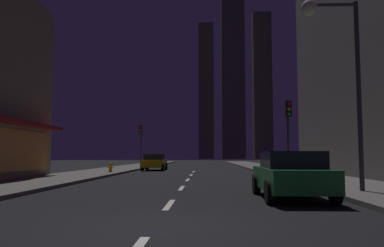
% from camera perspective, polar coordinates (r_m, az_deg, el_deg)
% --- Properties ---
extents(ground_plane, '(78.00, 136.00, 0.10)m').
position_cam_1_polar(ground_plane, '(39.21, 0.62, -6.78)').
color(ground_plane, black).
extents(sidewalk_right, '(4.00, 76.00, 0.15)m').
position_cam_1_polar(sidewalk_right, '(39.66, 10.85, -6.49)').
color(sidewalk_right, '#605E59').
rests_on(sidewalk_right, ground).
extents(sidewalk_left, '(4.00, 76.00, 0.15)m').
position_cam_1_polar(sidewalk_left, '(40.00, -9.52, -6.50)').
color(sidewalk_left, '#605E59').
rests_on(sidewalk_left, ground).
extents(lane_marking_center, '(0.16, 28.20, 0.01)m').
position_cam_1_polar(lane_marking_center, '(18.25, -1.05, -8.92)').
color(lane_marking_center, silver).
rests_on(lane_marking_center, ground).
extents(skyscraper_distant_tall, '(5.95, 6.23, 53.83)m').
position_cam_1_polar(skyscraper_distant_tall, '(152.74, 2.11, 4.88)').
color(skyscraper_distant_tall, '#635E4A').
rests_on(skyscraper_distant_tall, ground).
extents(skyscraper_distant_mid, '(8.63, 6.34, 74.52)m').
position_cam_1_polar(skyscraper_distant_mid, '(148.35, 6.10, 9.28)').
color(skyscraper_distant_mid, '#5D5846').
rests_on(skyscraper_distant_mid, ground).
extents(skyscraper_distant_short, '(7.59, 5.81, 60.88)m').
position_cam_1_polar(skyscraper_distant_short, '(162.29, 10.40, 5.64)').
color(skyscraper_distant_short, brown).
rests_on(skyscraper_distant_short, ground).
extents(car_parked_near, '(1.98, 4.24, 1.45)m').
position_cam_1_polar(car_parked_near, '(12.24, 14.53, -7.36)').
color(car_parked_near, '#1E722D').
rests_on(car_parked_near, ground).
extents(car_parked_far, '(1.98, 4.24, 1.45)m').
position_cam_1_polar(car_parked_far, '(34.53, -5.60, -5.72)').
color(car_parked_far, gold).
rests_on(car_parked_far, ground).
extents(fire_hydrant_far_left, '(0.42, 0.30, 0.65)m').
position_cam_1_polar(fire_hydrant_far_left, '(28.41, -12.04, -6.42)').
color(fire_hydrant_far_left, gold).
rests_on(fire_hydrant_far_left, sidewalk_left).
extents(traffic_light_near_right, '(0.32, 0.48, 4.20)m').
position_cam_1_polar(traffic_light_near_right, '(21.53, 14.16, 0.35)').
color(traffic_light_near_right, '#2D2D2D').
rests_on(traffic_light_near_right, sidewalk_right).
extents(traffic_light_far_left, '(0.32, 0.48, 4.20)m').
position_cam_1_polar(traffic_light_far_left, '(38.50, -7.65, -1.95)').
color(traffic_light_far_left, '#2D2D2D').
rests_on(traffic_light_far_left, sidewalk_left).
extents(street_lamp_right, '(1.96, 0.56, 6.58)m').
position_cam_1_polar(street_lamp_right, '(14.30, 20.26, 10.69)').
color(street_lamp_right, '#38383D').
rests_on(street_lamp_right, sidewalk_right).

